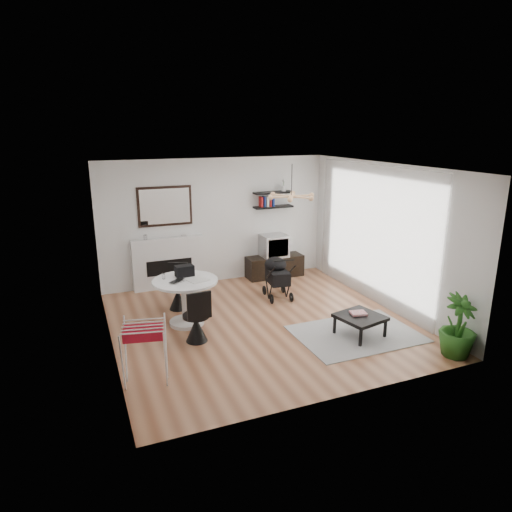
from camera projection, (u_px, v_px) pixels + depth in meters
name	position (u px, v px, depth m)	size (l,w,h in m)	color
floor	(261.00, 323.00, 8.02)	(5.00, 5.00, 0.00)	brown
ceiling	(261.00, 167.00, 7.29)	(5.00, 5.00, 0.00)	white
wall_back	(216.00, 221.00, 9.88)	(5.00, 5.00, 0.00)	white
wall_left	(105.00, 265.00, 6.75)	(5.00, 5.00, 0.00)	white
wall_right	(384.00, 236.00, 8.56)	(5.00, 5.00, 0.00)	white
sheer_curtain	(373.00, 234.00, 8.70)	(0.04, 3.60, 2.60)	white
fireplace	(168.00, 257.00, 9.59)	(1.50, 0.17, 2.16)	white
shelf_lower	(273.00, 207.00, 10.17)	(0.90, 0.25, 0.04)	black
shelf_upper	(273.00, 193.00, 10.08)	(0.90, 0.25, 0.04)	black
pendant_lamp	(291.00, 196.00, 7.96)	(0.90, 0.90, 0.10)	tan
tv_console	(275.00, 266.00, 10.44)	(1.30, 0.46, 0.49)	black
crt_tv	(274.00, 246.00, 10.29)	(0.57, 0.50, 0.50)	#B6B6B8
dining_table	(186.00, 295.00, 7.83)	(1.11, 1.11, 0.81)	white
laptop	(179.00, 281.00, 7.63)	(0.30, 0.20, 0.02)	black
black_bag	(184.00, 271.00, 7.93)	(0.31, 0.19, 0.19)	black
newspaper	(198.00, 280.00, 7.72)	(0.32, 0.26, 0.01)	white
drinking_glass	(164.00, 276.00, 7.79)	(0.05, 0.05, 0.09)	white
chair_far	(178.00, 295.00, 8.58)	(0.45, 0.46, 0.86)	black
chair_near	(197.00, 325.00, 7.25)	(0.43, 0.43, 0.89)	black
drying_rack	(145.00, 353.00, 5.99)	(0.67, 0.64, 0.86)	white
stroller	(277.00, 279.00, 9.14)	(0.54, 0.77, 0.91)	black
rug	(356.00, 334.00, 7.57)	(1.99, 1.44, 0.01)	gray
coffee_table	(360.00, 318.00, 7.44)	(0.80, 0.80, 0.34)	black
magazines	(358.00, 313.00, 7.47)	(0.25, 0.20, 0.04)	#CA323E
potted_plant	(458.00, 326.00, 6.74)	(0.53, 0.53, 0.95)	#26601B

